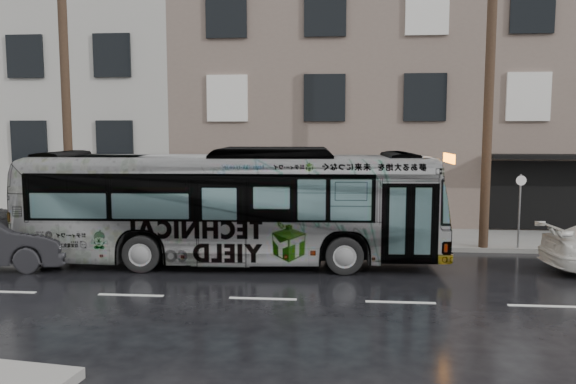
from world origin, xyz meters
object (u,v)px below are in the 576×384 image
object	(u,v)px
utility_pole_rear	(66,110)
utility_pole_front	(488,108)
bus	(233,206)
sign_post	(519,211)

from	to	relation	value
utility_pole_rear	utility_pole_front	bearing A→B (deg)	0.00
utility_pole_front	bus	world-z (taller)	utility_pole_front
utility_pole_front	sign_post	distance (m)	3.48
utility_pole_rear	sign_post	world-z (taller)	utility_pole_rear
utility_pole_front	sign_post	world-z (taller)	utility_pole_front
utility_pole_front	sign_post	size ratio (longest dim) A/B	3.75
utility_pole_front	sign_post	xyz separation A→B (m)	(1.10, 0.00, -3.30)
utility_pole_front	utility_pole_rear	bearing A→B (deg)	180.00
sign_post	utility_pole_rear	bearing A→B (deg)	180.00
utility_pole_front	bus	size ratio (longest dim) A/B	0.73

